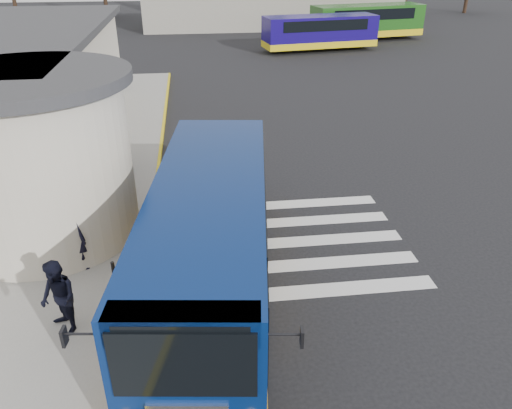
{
  "coord_description": "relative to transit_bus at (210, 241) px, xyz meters",
  "views": [
    {
      "loc": [
        -2.48,
        -13.24,
        7.96
      ],
      "look_at": [
        -0.88,
        -0.5,
        1.19
      ],
      "focal_mm": 35.0,
      "sensor_mm": 36.0,
      "label": 1
    }
  ],
  "objects": [
    {
      "name": "far_bus_a",
      "position": [
        10.22,
        30.74,
        0.14
      ],
      "size": [
        9.47,
        3.93,
        2.37
      ],
      "rotation": [
        0.0,
        0.0,
        1.72
      ],
      "color": "#14075C",
      "rests_on": "ground"
    },
    {
      "name": "depot_building",
      "position": [
        8.29,
        44.67,
        0.71
      ],
      "size": [
        26.4,
        8.4,
        4.2
      ],
      "color": "gray",
      "rests_on": "ground"
    },
    {
      "name": "transit_bus",
      "position": [
        0.0,
        0.0,
        0.0
      ],
      "size": [
        4.42,
        10.61,
        2.92
      ],
      "rotation": [
        0.0,
        0.0,
        -0.13
      ],
      "color": "#071D55",
      "rests_on": "ground"
    },
    {
      "name": "sidewalk",
      "position": [
        -6.71,
        6.67,
        -1.32
      ],
      "size": [
        10.0,
        34.0,
        0.15
      ],
      "primitive_type": "cube",
      "color": "gray",
      "rests_on": "ground"
    },
    {
      "name": "bollard",
      "position": [
        -2.36,
        -0.38,
        -0.71
      ],
      "size": [
        0.09,
        0.09,
        1.07
      ],
      "primitive_type": "cylinder",
      "color": "black",
      "rests_on": "sidewalk"
    },
    {
      "name": "pedestrian_b",
      "position": [
        -3.39,
        -1.41,
        -0.34
      ],
      "size": [
        1.09,
        1.12,
        1.82
      ],
      "primitive_type": "imported",
      "rotation": [
        0.0,
        0.0,
        -0.91
      ],
      "color": "black",
      "rests_on": "sidewalk"
    },
    {
      "name": "curb_strip",
      "position": [
        -1.76,
        6.67,
        -1.32
      ],
      "size": [
        0.12,
        34.0,
        0.16
      ],
      "primitive_type": "cube",
      "color": "yellow",
      "rests_on": "ground"
    },
    {
      "name": "pedestrian_a",
      "position": [
        -3.42,
        1.17,
        -0.31
      ],
      "size": [
        0.68,
        0.8,
        1.87
      ],
      "primitive_type": "imported",
      "rotation": [
        0.0,
        0.0,
        1.97
      ],
      "color": "black",
      "rests_on": "sidewalk"
    },
    {
      "name": "far_bus_b",
      "position": [
        15.64,
        35.2,
        0.29
      ],
      "size": [
        10.43,
        4.59,
        2.6
      ],
      "rotation": [
        0.0,
        0.0,
        1.75
      ],
      "color": "#1B5015",
      "rests_on": "ground"
    },
    {
      "name": "ground",
      "position": [
        2.29,
        2.67,
        -1.4
      ],
      "size": [
        140.0,
        140.0,
        0.0
      ],
      "primitive_type": "plane",
      "color": "black",
      "rests_on": "ground"
    },
    {
      "name": "crosswalk",
      "position": [
        1.79,
        1.87,
        -1.39
      ],
      "size": [
        8.0,
        5.35,
        0.01
      ],
      "color": "silver",
      "rests_on": "ground"
    }
  ]
}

